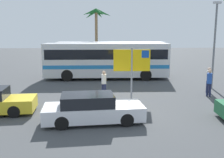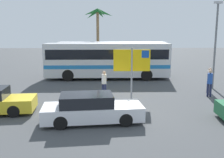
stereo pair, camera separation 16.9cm
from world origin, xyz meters
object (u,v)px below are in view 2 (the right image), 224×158
(bus_rear_coach, at_px, (112,56))
(car_white, at_px, (91,109))
(ferry_sign, at_px, (133,62))
(bus_front_coach, at_px, (107,59))
(pedestrian_by_bus, at_px, (210,81))
(pedestrian_crossing_lot, at_px, (104,81))
(pedestrian_near_sign, at_px, (210,78))

(bus_rear_coach, xyz_separation_m, car_white, (-1.40, -15.04, -1.15))
(ferry_sign, xyz_separation_m, car_white, (-2.31, -3.87, -1.69))
(bus_front_coach, height_order, pedestrian_by_bus, bus_front_coach)
(pedestrian_crossing_lot, bearing_deg, pedestrian_by_bus, 118.04)
(pedestrian_by_bus, bearing_deg, ferry_sign, 145.05)
(pedestrian_crossing_lot, height_order, pedestrian_by_bus, pedestrian_by_bus)
(pedestrian_near_sign, bearing_deg, car_white, -45.01)
(car_white, xyz_separation_m, pedestrian_by_bus, (7.37, 4.58, 0.40))
(bus_rear_coach, bearing_deg, bus_front_coach, -98.50)
(pedestrian_by_bus, bearing_deg, pedestrian_near_sign, 25.36)
(car_white, bearing_deg, pedestrian_near_sign, 30.22)
(ferry_sign, xyz_separation_m, pedestrian_crossing_lot, (-1.72, 1.18, -1.36))
(bus_front_coach, height_order, car_white, bus_front_coach)
(ferry_sign, height_order, pedestrian_by_bus, ferry_sign)
(bus_rear_coach, relative_size, pedestrian_by_bus, 6.19)
(pedestrian_crossing_lot, relative_size, pedestrian_near_sign, 0.94)
(pedestrian_near_sign, bearing_deg, bus_rear_coach, -136.77)
(ferry_sign, height_order, pedestrian_near_sign, ferry_sign)
(ferry_sign, relative_size, car_white, 0.69)
(bus_front_coach, distance_m, car_white, 11.59)
(bus_front_coach, relative_size, pedestrian_crossing_lot, 6.63)
(bus_rear_coach, xyz_separation_m, pedestrian_near_sign, (6.37, -9.45, -0.75))
(bus_rear_coach, height_order, car_white, bus_rear_coach)
(car_white, relative_size, pedestrian_crossing_lot, 2.85)
(bus_front_coach, height_order, bus_rear_coach, same)
(ferry_sign, relative_size, pedestrian_near_sign, 1.83)
(bus_rear_coach, height_order, pedestrian_near_sign, bus_rear_coach)
(ferry_sign, bearing_deg, pedestrian_crossing_lot, 146.56)
(pedestrian_near_sign, bearing_deg, pedestrian_crossing_lot, -76.38)
(pedestrian_near_sign, bearing_deg, ferry_sign, -63.22)
(bus_front_coach, height_order, ferry_sign, ferry_sign)
(car_white, bearing_deg, pedestrian_crossing_lot, 77.78)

